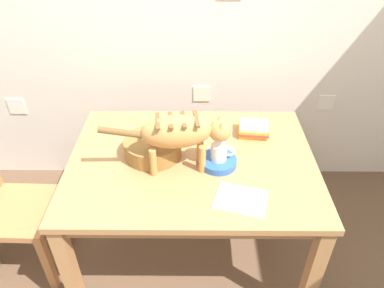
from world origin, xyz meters
name	(u,v)px	position (x,y,z in m)	size (l,w,h in m)	color
wall_rear	(175,19)	(0.00, 1.67, 1.25)	(4.50, 0.11, 2.50)	silver
dining_table	(192,171)	(0.12, 0.84, 0.67)	(1.33, 0.99, 0.76)	#B67F4D
cat	(181,133)	(0.07, 0.77, 0.98)	(0.65, 0.19, 0.31)	tan
saucer_bowl	(218,162)	(0.26, 0.79, 0.78)	(0.20, 0.20, 0.04)	#2B5DB5
coffee_mug	(219,152)	(0.26, 0.79, 0.84)	(0.13, 0.08, 0.09)	silver
magazine	(241,199)	(0.35, 0.53, 0.76)	(0.24, 0.18, 0.01)	silver
book_stack	(253,129)	(0.48, 1.08, 0.79)	(0.18, 0.16, 0.07)	yellow
wicker_basket	(153,147)	(-0.10, 0.88, 0.81)	(0.31, 0.31, 0.10)	olive
wooden_chair_near	(9,208)	(-0.93, 0.75, 0.46)	(0.43, 0.43, 0.94)	#BC7B48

